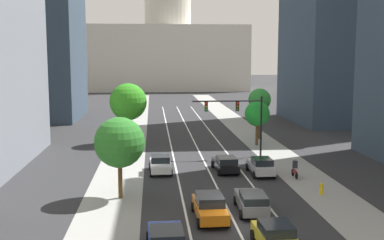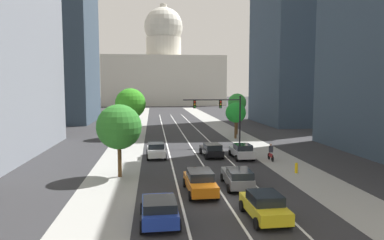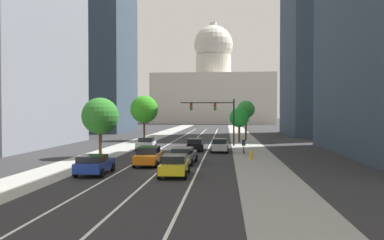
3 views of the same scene
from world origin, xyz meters
TOP-DOWN VIEW (x-y plane):
  - ground_plane at (0.00, 40.00)m, footprint 400.00×400.00m
  - sidewalk_left at (-7.99, 35.00)m, footprint 4.30×130.00m
  - sidewalk_right at (7.99, 35.00)m, footprint 4.30×130.00m
  - lane_stripe_left at (-2.92, 25.00)m, footprint 0.16×90.00m
  - lane_stripe_center at (0.00, 25.00)m, footprint 0.16×90.00m
  - lane_stripe_right at (2.92, 25.00)m, footprint 0.16×90.00m
  - office_tower_far_right at (27.11, 45.57)m, footprint 20.67×19.83m
  - capitol_building at (0.00, 121.45)m, footprint 47.81×22.09m
  - car_silver at (4.38, 12.30)m, footprint 1.94×4.35m
  - car_yellow at (1.46, -3.94)m, footprint 2.08×4.09m
  - car_orange at (-1.46, 1.24)m, footprint 2.10×4.71m
  - car_blue at (-4.38, -3.87)m, footprint 2.16×4.08m
  - car_white at (-4.38, 13.78)m, footprint 2.07×4.12m
  - car_black at (1.47, 13.61)m, footprint 2.14×4.55m
  - car_gray at (1.45, 2.21)m, footprint 2.08×4.51m
  - traffic_signal_mast at (3.84, 20.02)m, footprint 7.24×0.39m
  - fire_hydrant at (7.50, 5.84)m, footprint 0.26×0.35m
  - cyclist at (7.02, 10.95)m, footprint 0.36×1.70m
  - street_tree_near_left at (-7.87, 28.55)m, footprint 4.39×4.39m
  - street_tree_far_right at (7.07, 26.12)m, footprint 2.90×2.90m
  - street_tree_mid_left at (-7.41, 6.28)m, footprint 3.67×3.67m
  - street_tree_near_right at (8.28, 30.30)m, footprint 2.80×2.80m

SIDE VIEW (x-z plane):
  - ground_plane at x=0.00m, z-range 0.00..0.00m
  - sidewalk_left at x=-7.99m, z-range 0.00..0.01m
  - sidewalk_right at x=7.99m, z-range 0.00..0.01m
  - lane_stripe_left at x=-2.92m, z-range 0.01..0.02m
  - lane_stripe_center at x=0.00m, z-range 0.01..0.02m
  - lane_stripe_right at x=2.92m, z-range 0.01..0.02m
  - fire_hydrant at x=7.50m, z-range 0.01..0.92m
  - car_black at x=1.47m, z-range 0.03..1.47m
  - car_blue at x=-4.38m, z-range 0.04..1.50m
  - car_yellow at x=1.46m, z-range 0.03..1.53m
  - car_white at x=-4.38m, z-range 0.02..1.54m
  - car_gray at x=1.45m, z-range 0.04..1.54m
  - car_silver at x=4.38m, z-range 0.02..1.57m
  - car_orange at x=-1.46m, z-range 0.02..1.61m
  - cyclist at x=7.02m, z-range -0.01..1.71m
  - street_tree_far_right at x=7.07m, z-range 1.11..6.27m
  - street_tree_mid_left at x=-7.41m, z-range 1.14..7.11m
  - traffic_signal_mast at x=3.84m, z-range 1.37..7.62m
  - street_tree_near_right at x=8.28m, z-range 1.72..8.08m
  - street_tree_near_left at x=-7.87m, z-range 1.38..8.56m
  - capitol_building at x=0.00m, z-range -6.46..34.04m
  - office_tower_far_right at x=27.11m, z-range 0.04..35.86m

